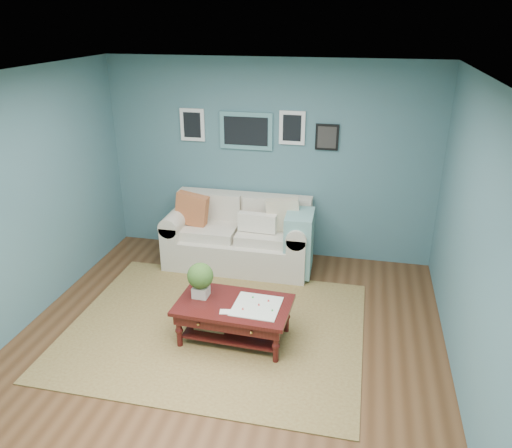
# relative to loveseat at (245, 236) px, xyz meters

# --- Properties ---
(room_shell) EXTENTS (5.00, 5.02, 2.70)m
(room_shell) POSITION_rel_loveseat_xyz_m (0.22, -1.97, 0.95)
(room_shell) COLOR brown
(room_shell) RESTS_ON ground
(area_rug) EXTENTS (3.18, 2.54, 0.01)m
(area_rug) POSITION_rel_loveseat_xyz_m (0.04, -1.59, -0.41)
(area_rug) COLOR brown
(area_rug) RESTS_ON ground
(loveseat) EXTENTS (1.98, 0.90, 1.02)m
(loveseat) POSITION_rel_loveseat_xyz_m (0.00, 0.00, 0.00)
(loveseat) COLOR beige
(loveseat) RESTS_ON ground
(coffee_table) EXTENTS (1.20, 0.73, 0.82)m
(coffee_table) POSITION_rel_loveseat_xyz_m (0.23, -1.71, -0.05)
(coffee_table) COLOR #360B0B
(coffee_table) RESTS_ON ground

